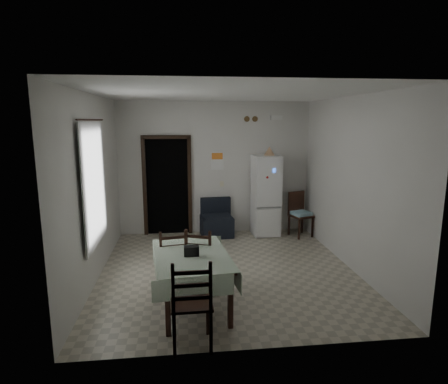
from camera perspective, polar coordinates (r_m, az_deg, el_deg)
ground at (r=6.47m, az=0.52°, el=-11.79°), size 4.50×4.50×0.00m
ceiling at (r=5.98m, az=0.57°, el=14.78°), size 4.20×4.50×0.02m
wall_back at (r=8.27m, az=-1.39°, el=3.63°), size 4.20×0.02×2.90m
wall_front at (r=3.89m, az=4.67°, el=-4.70°), size 4.20×0.02×2.90m
wall_left at (r=6.16m, az=-19.21°, el=0.53°), size 0.02×4.50×2.90m
wall_right at (r=6.65m, az=18.81°, el=1.28°), size 0.02×4.50×2.90m
doorway at (r=8.50m, az=-8.57°, el=1.06°), size 1.06×0.52×2.22m
window_recess at (r=5.97m, az=-20.15°, el=1.12°), size 0.10×1.20×1.60m
curtain at (r=5.94m, az=-19.12°, el=1.15°), size 0.02×1.45×1.85m
curtain_rod at (r=5.87m, az=-19.61°, el=10.34°), size 0.02×1.60×0.02m
calendar at (r=8.25m, az=-1.05°, el=4.80°), size 0.28×0.02×0.40m
calendar_image at (r=8.23m, az=-1.04°, el=5.49°), size 0.24×0.01×0.14m
light_switch at (r=8.33m, az=-0.35°, el=1.25°), size 0.08×0.02×0.12m
vent_left at (r=8.28m, az=3.50°, el=11.05°), size 0.12×0.03×0.12m
vent_right at (r=8.32m, az=4.74°, el=11.03°), size 0.12×0.03×0.12m
emergency_light at (r=8.40m, az=7.99°, el=11.17°), size 0.25×0.07×0.09m
fridge at (r=8.22m, az=6.37°, el=-0.53°), size 0.60×0.60×1.75m
tan_cone at (r=8.13m, az=6.93°, el=6.23°), size 0.26×0.26×0.19m
navy_seat at (r=8.16m, az=-1.13°, el=-3.96°), size 0.72×0.70×0.81m
corner_chair at (r=8.28m, az=11.66°, el=-3.40°), size 0.53×0.53×0.96m
dining_table at (r=5.17m, az=-4.89°, el=-13.33°), size 1.10×1.54×0.75m
black_bag at (r=4.96m, az=-4.98°, el=-8.92°), size 0.20×0.12×0.13m
dining_chair_far_left at (r=5.64m, az=-7.93°, el=-10.10°), size 0.48×0.48×0.96m
dining_chair_far_right at (r=5.65m, az=-3.37°, el=-10.01°), size 0.53×0.53×0.96m
dining_chair_near_head at (r=4.30m, az=-4.99°, el=-16.30°), size 0.46×0.46×1.06m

